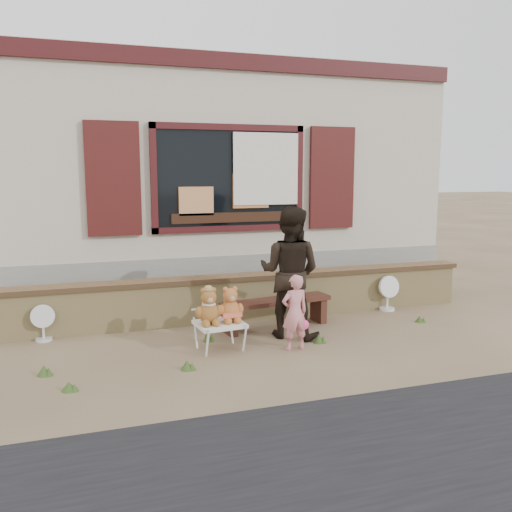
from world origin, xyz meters
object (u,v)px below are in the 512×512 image
object	(u,v)px
child	(295,312)
adult	(290,272)
bench	(276,307)
folding_chair	(220,325)
teddy_bear_right	(230,303)
teddy_bear_left	(209,305)

from	to	relation	value
child	adult	size ratio (longest dim) A/B	0.54
adult	bench	bearing A→B (deg)	-46.91
bench	folding_chair	bearing A→B (deg)	-153.91
teddy_bear_right	adult	xyz separation A→B (m)	(0.88, 0.24, 0.29)
bench	child	xyz separation A→B (m)	(-0.12, -0.96, 0.17)
adult	teddy_bear_left	bearing A→B (deg)	51.98
bench	adult	bearing A→B (deg)	-93.88
teddy_bear_left	teddy_bear_right	bearing A→B (deg)	0.00
folding_chair	adult	world-z (taller)	adult
bench	teddy_bear_right	world-z (taller)	teddy_bear_right
bench	teddy_bear_left	size ratio (longest dim) A/B	3.59
teddy_bear_left	adult	world-z (taller)	adult
child	adult	bearing A→B (deg)	-109.25
teddy_bear_left	bench	bearing A→B (deg)	25.17
bench	folding_chair	size ratio (longest dim) A/B	2.67
teddy_bear_left	teddy_bear_right	world-z (taller)	teddy_bear_left
child	adult	xyz separation A→B (m)	(0.15, 0.54, 0.39)
child	teddy_bear_right	bearing A→B (deg)	-26.71
folding_chair	teddy_bear_right	bearing A→B (deg)	0.00
folding_chair	bench	bearing A→B (deg)	28.04
folding_chair	teddy_bear_left	world-z (taller)	teddy_bear_left
teddy_bear_left	adult	xyz separation A→B (m)	(1.15, 0.27, 0.29)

